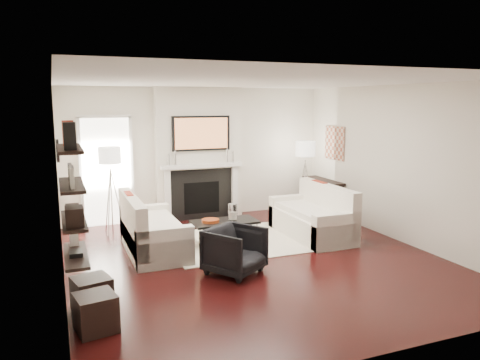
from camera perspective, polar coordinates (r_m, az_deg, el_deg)
name	(u,v)px	position (r m, az deg, el deg)	size (l,w,h in m)	color
room_envelope	(255,173)	(7.01, 1.82, 0.87)	(6.00, 6.00, 6.00)	black
chimney_breast	(199,154)	(9.69, -5.00, 3.22)	(1.80, 0.25, 2.70)	silver
fireplace_surround	(202,194)	(9.69, -4.70, -1.75)	(1.30, 0.02, 1.04)	black
firebox	(202,198)	(9.69, -4.68, -2.16)	(0.75, 0.02, 0.65)	black
mantel_pilaster_l	(168,196)	(9.47, -8.81, -1.90)	(0.12, 0.08, 1.10)	white
mantel_pilaster_r	(235,191)	(9.88, -0.65, -1.32)	(0.12, 0.08, 1.10)	white
mantel_shelf	(202,166)	(9.54, -4.66, 1.73)	(1.70, 0.18, 0.07)	white
tv_body	(201,133)	(9.50, -4.75, 5.70)	(1.20, 0.06, 0.70)	black
tv_screen	(202,133)	(9.47, -4.70, 5.69)	(1.10, 0.01, 0.62)	#BF723F
candlestick_l_tall	(175,158)	(9.38, -7.90, 2.68)	(0.04, 0.04, 0.30)	silver
candlestick_l_short	(169,160)	(9.35, -8.67, 2.46)	(0.04, 0.04, 0.24)	silver
candlestick_r_tall	(227,156)	(9.70, -1.58, 2.99)	(0.04, 0.04, 0.30)	silver
candlestick_r_short	(233,157)	(9.75, -0.86, 2.85)	(0.04, 0.04, 0.24)	silver
hallway_panel	(107,172)	(9.47, -15.94, 0.92)	(0.90, 0.02, 2.10)	white
door_trim_l	(81,174)	(9.42, -18.83, 0.73)	(0.06, 0.06, 2.16)	white
door_trim_r	(132,171)	(9.51, -13.05, 1.07)	(0.06, 0.06, 2.16)	white
door_trim_top	(104,116)	(9.36, -16.22, 7.45)	(1.02, 0.06, 0.06)	white
rug	(242,241)	(8.23, 0.24, -7.43)	(2.60, 2.00, 0.01)	#EEE1C3
loveseat_left_base	(154,239)	(7.75, -10.42, -7.09)	(0.85, 1.80, 0.42)	white
loveseat_left_back	(133,222)	(7.61, -12.97, -5.01)	(0.18, 1.80, 0.80)	white
loveseat_left_arm_n	(165,248)	(6.97, -9.10, -8.18)	(0.85, 0.18, 0.60)	white
loveseat_left_arm_s	(145,222)	(8.50, -11.52, -5.02)	(0.85, 0.18, 0.60)	white
loveseat_left_cushion	(157,223)	(7.69, -10.11, -5.20)	(0.63, 1.44, 0.10)	white
pillow_left_orange	(129,206)	(7.86, -13.36, -3.05)	(0.10, 0.42, 0.42)	maroon
pillow_left_charcoal	(135,214)	(7.28, -12.66, -4.09)	(0.10, 0.40, 0.40)	black
loveseat_right_base	(311,225)	(8.58, 8.65, -5.42)	(0.85, 1.80, 0.42)	white
loveseat_right_back	(327,206)	(8.67, 10.61, -3.16)	(0.18, 1.80, 0.80)	white
loveseat_right_arm_n	(336,231)	(7.89, 11.65, -6.14)	(0.85, 0.18, 0.60)	white
loveseat_right_arm_s	(290,210)	(9.24, 6.13, -3.71)	(0.85, 0.18, 0.60)	white
loveseat_right_cushion	(309,211)	(8.49, 8.40, -3.76)	(0.63, 1.44, 0.10)	white
pillow_right_orange	(319,192)	(8.88, 9.62, -1.49)	(0.10, 0.42, 0.42)	maroon
pillow_right_charcoal	(337,199)	(8.39, 11.75, -2.27)	(0.10, 0.40, 0.40)	black
coffee_table	(225,222)	(7.93, -1.89, -5.12)	(1.10, 0.55, 0.04)	black
coffee_leg_nw	(200,241)	(7.64, -4.88, -7.36)	(0.02, 0.02, 0.38)	silver
coffee_leg_ne	(257,234)	(7.97, 2.06, -6.62)	(0.02, 0.02, 0.38)	silver
coffee_leg_sw	(193,234)	(8.04, -5.80, -6.51)	(0.02, 0.02, 0.38)	silver
coffee_leg_se	(247,228)	(8.36, 0.84, -5.84)	(0.02, 0.02, 0.38)	silver
hurricane_glass	(233,212)	(7.95, -0.88, -3.90)	(0.16, 0.16, 0.28)	white
hurricane_candle	(233,216)	(7.96, -0.88, -4.36)	(0.09, 0.09, 0.14)	white
copper_bowl	(210,221)	(7.84, -3.62, -4.96)	(0.29, 0.29, 0.05)	#C04D20
armchair	(235,248)	(6.66, -0.64, -8.33)	(0.70, 0.66, 0.73)	black
lamp_left_post	(112,201)	(8.92, -15.38, -2.51)	(0.02, 0.02, 1.20)	silver
lamp_left_shade	(110,155)	(8.79, -15.62, 2.92)	(0.40, 0.40, 0.30)	white
lamp_left_leg_a	(118,201)	(8.93, -14.67, -2.46)	(0.02, 0.02, 1.25)	silver
lamp_left_leg_b	(108,200)	(9.01, -15.79, -2.41)	(0.02, 0.02, 1.25)	silver
lamp_left_leg_c	(109,202)	(8.82, -15.66, -2.65)	(0.02, 0.02, 1.25)	silver
lamp_right_post	(305,189)	(9.88, 7.88, -1.11)	(0.02, 0.02, 1.20)	silver
lamp_right_shade	(306,149)	(9.76, 7.99, 3.80)	(0.40, 0.40, 0.30)	white
lamp_right_leg_a	(309,189)	(9.93, 8.43, -1.07)	(0.02, 0.02, 1.25)	silver
lamp_right_leg_b	(300,189)	(9.93, 7.33, -1.04)	(0.02, 0.02, 1.25)	silver
lamp_right_leg_c	(305,190)	(9.77, 7.87, -1.23)	(0.02, 0.02, 1.25)	silver
console_top	(323,181)	(10.23, 10.09, -0.07)	(0.35, 1.20, 0.04)	black
console_leg_n	(337,203)	(9.84, 11.71, -2.72)	(0.30, 0.04, 0.71)	black
console_leg_s	(310,193)	(10.75, 8.49, -1.60)	(0.30, 0.04, 0.71)	black
wall_art	(335,143)	(10.08, 11.48, 4.45)	(0.03, 0.70, 0.70)	#98664C
shelf_bottom	(76,255)	(5.61, -19.38, -8.67)	(0.25, 1.00, 0.04)	black
shelf_lower	(74,221)	(5.51, -19.60, -4.71)	(0.25, 1.00, 0.04)	black
shelf_upper	(72,185)	(5.43, -19.84, -0.61)	(0.25, 1.00, 0.04)	black
shelf_top	(69,149)	(5.37, -20.07, 3.60)	(0.25, 1.00, 0.04)	black
decor_magfile_a	(70,136)	(5.06, -20.06, 5.06)	(0.12, 0.10, 0.28)	black
decor_magfile_b	(68,133)	(5.53, -20.23, 5.38)	(0.12, 0.10, 0.28)	maroon
decor_frame_a	(72,177)	(5.19, -19.83, 0.39)	(0.04, 0.30, 0.22)	white
decor_frame_b	(70,172)	(5.73, -20.02, 0.98)	(0.04, 0.22, 0.18)	black
decor_wine_rack	(74,216)	(5.19, -19.54, -4.20)	(0.18, 0.25, 0.20)	black
decor_box_small	(72,209)	(5.74, -19.75, -3.36)	(0.15, 0.12, 0.12)	black
decor_books	(76,253)	(5.54, -19.37, -8.44)	(0.14, 0.20, 0.05)	black
decor_box_tall	(74,238)	(5.92, -19.59, -6.65)	(0.10, 0.10, 0.18)	white
clock_rim	(58,151)	(7.28, -21.35, 3.33)	(0.34, 0.34, 0.04)	black
clock_face	(59,151)	(7.28, -21.15, 3.34)	(0.29, 0.29, 0.01)	white
ottoman_near	(92,294)	(5.83, -17.61, -13.13)	(0.40, 0.40, 0.40)	black
ottoman_far	(96,313)	(5.35, -17.18, -15.19)	(0.40, 0.40, 0.40)	black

